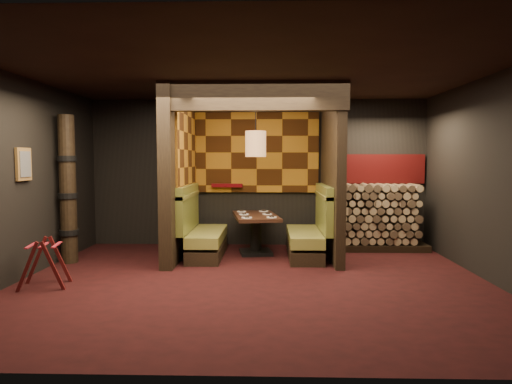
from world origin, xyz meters
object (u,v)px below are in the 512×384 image
object	(u,v)px
dining_table	(256,228)
firewood_stack	(379,217)
booth_bench_right	(310,234)
luggage_rack	(44,261)
totem_column	(68,190)
pendant_lamp	(256,144)
booth_bench_left	(201,233)

from	to	relation	value
dining_table	firewood_stack	bearing A→B (deg)	11.97
dining_table	firewood_stack	world-z (taller)	firewood_stack
booth_bench_right	dining_table	size ratio (longest dim) A/B	1.12
dining_table	luggage_rack	size ratio (longest dim) A/B	2.04
totem_column	booth_bench_right	bearing A→B (deg)	7.86
pendant_lamp	totem_column	distance (m)	3.21
booth_bench_left	dining_table	distance (m)	0.97
booth_bench_right	firewood_stack	xyz separation A→B (m)	(1.35, 0.70, 0.21)
booth_bench_right	pendant_lamp	distance (m)	1.83
booth_bench_right	firewood_stack	world-z (taller)	firewood_stack
booth_bench_right	totem_column	distance (m)	4.10
dining_table	pendant_lamp	size ratio (longest dim) A/B	1.28
booth_bench_left	totem_column	size ratio (longest dim) A/B	0.67
booth_bench_left	luggage_rack	size ratio (longest dim) A/B	2.27
pendant_lamp	totem_column	bearing A→B (deg)	-166.79
booth_bench_left	pendant_lamp	bearing A→B (deg)	9.71
pendant_lamp	firewood_stack	distance (m)	2.72
dining_table	booth_bench_left	bearing A→B (deg)	-167.36
booth_bench_right	firewood_stack	bearing A→B (deg)	27.35
dining_table	luggage_rack	distance (m)	3.50
booth_bench_left	pendant_lamp	xyz separation A→B (m)	(0.94, 0.16, 1.56)
firewood_stack	totem_column	bearing A→B (deg)	-166.81
booth_bench_left	luggage_rack	world-z (taller)	booth_bench_left
pendant_lamp	luggage_rack	size ratio (longest dim) A/B	1.59
booth_bench_right	dining_table	bearing A→B (deg)	167.47
luggage_rack	totem_column	size ratio (longest dim) A/B	0.29
booth_bench_right	luggage_rack	size ratio (longest dim) A/B	2.27
dining_table	totem_column	size ratio (longest dim) A/B	0.60
booth_bench_right	totem_column	size ratio (longest dim) A/B	0.67
booth_bench_right	pendant_lamp	bearing A→B (deg)	170.38
firewood_stack	dining_table	bearing A→B (deg)	-168.03
booth_bench_left	dining_table	size ratio (longest dim) A/B	1.12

